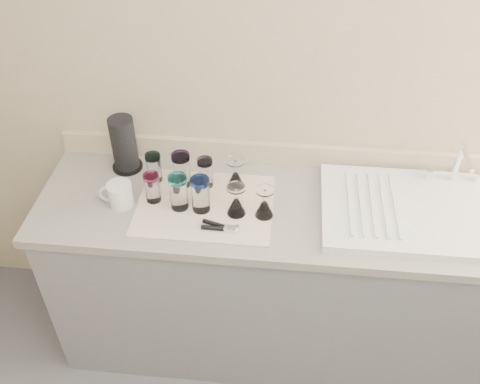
# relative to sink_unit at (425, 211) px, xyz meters

# --- Properties ---
(counter_unit) EXTENTS (2.06, 0.62, 0.90)m
(counter_unit) POSITION_rel_sink_unit_xyz_m (-0.55, -0.00, -0.47)
(counter_unit) COLOR slate
(counter_unit) RESTS_ON ground
(sink_unit) EXTENTS (0.82, 0.50, 0.22)m
(sink_unit) POSITION_rel_sink_unit_xyz_m (0.00, 0.00, 0.00)
(sink_unit) COLOR white
(sink_unit) RESTS_ON counter_unit
(dish_towel) EXTENTS (0.55, 0.42, 0.01)m
(dish_towel) POSITION_rel_sink_unit_xyz_m (-0.88, -0.04, -0.02)
(dish_towel) COLOR white
(dish_towel) RESTS_ON counter_unit
(tumbler_teal) EXTENTS (0.07, 0.07, 0.13)m
(tumbler_teal) POSITION_rel_sink_unit_xyz_m (-1.12, 0.10, 0.05)
(tumbler_teal) COLOR white
(tumbler_teal) RESTS_ON dish_towel
(tumbler_cyan) EXTENTS (0.08, 0.08, 0.15)m
(tumbler_cyan) POSITION_rel_sink_unit_xyz_m (-1.00, 0.08, 0.07)
(tumbler_cyan) COLOR white
(tumbler_cyan) RESTS_ON dish_towel
(tumbler_purple) EXTENTS (0.07, 0.07, 0.13)m
(tumbler_purple) POSITION_rel_sink_unit_xyz_m (-0.90, 0.09, 0.06)
(tumbler_purple) COLOR white
(tumbler_purple) RESTS_ON dish_towel
(tumbler_magenta) EXTENTS (0.06, 0.06, 0.13)m
(tumbler_magenta) POSITION_rel_sink_unit_xyz_m (-1.10, -0.03, 0.05)
(tumbler_magenta) COLOR white
(tumbler_magenta) RESTS_ON dish_towel
(tumbler_blue) EXTENTS (0.08, 0.08, 0.15)m
(tumbler_blue) POSITION_rel_sink_unit_xyz_m (-0.98, -0.06, 0.07)
(tumbler_blue) COLOR white
(tumbler_blue) RESTS_ON dish_towel
(tumbler_lavender) EXTENTS (0.08, 0.08, 0.15)m
(tumbler_lavender) POSITION_rel_sink_unit_xyz_m (-0.89, -0.07, 0.07)
(tumbler_lavender) COLOR white
(tumbler_lavender) RESTS_ON dish_towel
(goblet_back_left) EXTENTS (0.08, 0.08, 0.14)m
(goblet_back_left) POSITION_rel_sink_unit_xyz_m (-0.77, 0.09, 0.04)
(goblet_back_left) COLOR white
(goblet_back_left) RESTS_ON dish_towel
(goblet_front_left) EXTENTS (0.08, 0.08, 0.14)m
(goblet_front_left) POSITION_rel_sink_unit_xyz_m (-0.75, -0.08, 0.03)
(goblet_front_left) COLOR white
(goblet_front_left) RESTS_ON dish_towel
(goblet_front_right) EXTENTS (0.07, 0.07, 0.13)m
(goblet_front_right) POSITION_rel_sink_unit_xyz_m (-0.64, -0.08, 0.03)
(goblet_front_right) COLOR white
(goblet_front_right) RESTS_ON dish_towel
(can_opener) EXTENTS (0.15, 0.06, 0.02)m
(can_opener) POSITION_rel_sink_unit_xyz_m (-0.80, -0.17, -0.00)
(can_opener) COLOR silver
(can_opener) RESTS_ON dish_towel
(white_mug) EXTENTS (0.14, 0.10, 0.10)m
(white_mug) POSITION_rel_sink_unit_xyz_m (-1.23, -0.06, 0.03)
(white_mug) COLOR silver
(white_mug) RESTS_ON counter_unit
(paper_towel_roll) EXTENTS (0.13, 0.13, 0.25)m
(paper_towel_roll) POSITION_rel_sink_unit_xyz_m (-1.26, 0.18, 0.10)
(paper_towel_roll) COLOR black
(paper_towel_roll) RESTS_ON counter_unit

